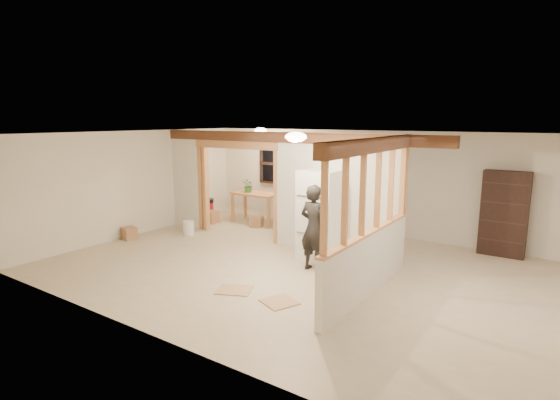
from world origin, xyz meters
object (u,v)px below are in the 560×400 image
Objects in this scene: refrigerator at (320,215)px; woman at (314,228)px; work_table at (256,208)px; shop_vac at (206,209)px; bookshelf at (504,214)px.

refrigerator is 0.73m from woman.
work_table is (-2.91, 1.74, -0.48)m from refrigerator.
refrigerator is 4.49m from shop_vac.
bookshelf reaches higher than work_table.
woman is at bearing -133.17° from bookshelf.
refrigerator reaches higher than woman.
refrigerator is at bearing -30.74° from work_table.
refrigerator is 1.11× the size of woman.
work_table is at bearing 149.18° from refrigerator.
bookshelf is at bearing 7.94° from shop_vac.
refrigerator is 1.37× the size of work_table.
shop_vac is at bearing -159.88° from work_table.
woman is 4.03m from bookshelf.
shop_vac is at bearing 163.88° from refrigerator.
bookshelf is at bearing 36.91° from refrigerator.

